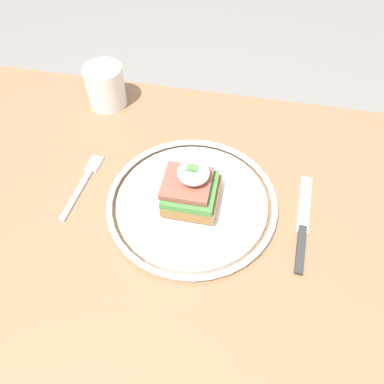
% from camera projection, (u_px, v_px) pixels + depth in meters
% --- Properties ---
extents(ground_plane, '(6.00, 6.00, 0.00)m').
position_uv_depth(ground_plane, '(187.00, 353.00, 1.20)').
color(ground_plane, gray).
extents(dining_table, '(1.01, 0.69, 0.76)m').
position_uv_depth(dining_table, '(183.00, 264.00, 0.70)').
color(dining_table, '#846042').
rests_on(dining_table, ground_plane).
extents(plate, '(0.28, 0.28, 0.02)m').
position_uv_depth(plate, '(192.00, 202.00, 0.61)').
color(plate, white).
rests_on(plate, dining_table).
extents(sandwich, '(0.09, 0.09, 0.08)m').
position_uv_depth(sandwich, '(191.00, 188.00, 0.59)').
color(sandwich, olive).
rests_on(sandwich, plate).
extents(fork, '(0.03, 0.15, 0.00)m').
position_uv_depth(fork, '(83.00, 183.00, 0.65)').
color(fork, silver).
rests_on(fork, dining_table).
extents(knife, '(0.03, 0.19, 0.01)m').
position_uv_depth(knife, '(302.00, 229.00, 0.59)').
color(knife, '#2D2D2D').
rests_on(knife, dining_table).
extents(cup, '(0.08, 0.08, 0.08)m').
position_uv_depth(cup, '(105.00, 86.00, 0.75)').
color(cup, white).
rests_on(cup, dining_table).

